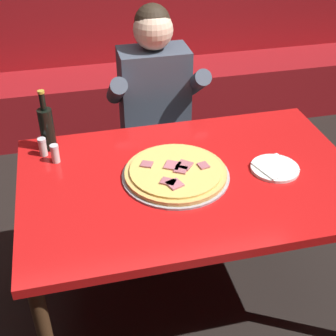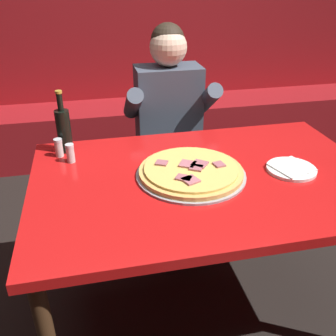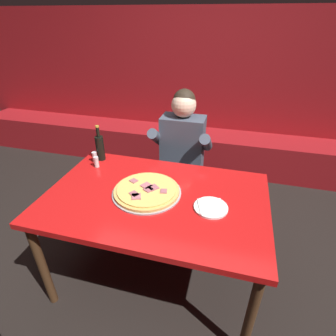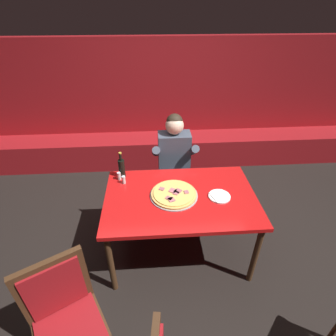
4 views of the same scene
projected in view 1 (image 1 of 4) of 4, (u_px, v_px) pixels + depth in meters
ground_plane at (187, 296)px, 2.43m from camera, size 24.00×24.00×0.00m
booth_bench at (127, 100)px, 3.79m from camera, size 6.46×0.48×0.46m
main_dining_table at (190, 190)px, 2.03m from camera, size 1.45×0.94×0.77m
pizza at (176, 173)px, 1.98m from camera, size 0.46×0.46×0.05m
plate_white_paper at (275, 168)px, 2.03m from camera, size 0.21×0.21×0.02m
beer_bottle at (47, 127)px, 2.11m from camera, size 0.07×0.07×0.29m
shaker_black_pepper at (43, 148)px, 2.11m from camera, size 0.04×0.04×0.09m
shaker_red_pepper_flakes at (55, 154)px, 2.06m from camera, size 0.04×0.04×0.09m
diner_seated_blue_shirt at (158, 113)px, 2.60m from camera, size 0.53×0.53×1.27m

